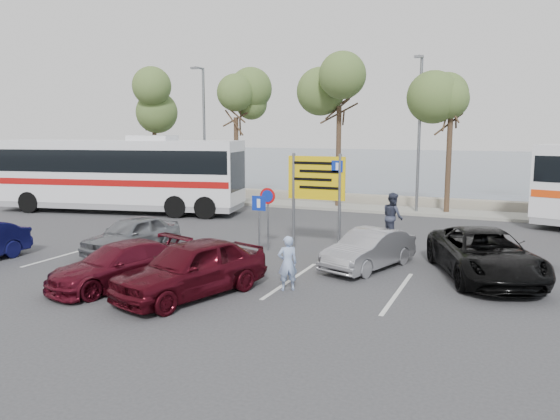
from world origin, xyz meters
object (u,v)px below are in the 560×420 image
at_px(car_silver_b, 369,249).
at_px(pedestrian_near, 287,263).
at_px(street_lamp_left, 203,127).
at_px(direction_sign, 316,185).
at_px(suv_black, 485,254).
at_px(car_silver_a, 132,235).
at_px(car_red, 191,268).
at_px(street_lamp_right, 419,127).
at_px(coach_bus_left, 120,177).
at_px(car_maroon, 120,265).
at_px(pedestrian_far, 393,217).

xyz_separation_m(car_silver_b, pedestrian_near, (-1.50, -3.28, 0.15)).
xyz_separation_m(street_lamp_left, direction_sign, (11.00, -10.32, -2.17)).
distance_m(suv_black, car_silver_b, 3.51).
xyz_separation_m(car_silver_a, suv_black, (12.00, 1.42, 0.07)).
bearing_deg(car_silver_b, suv_black, 22.23).
bearing_deg(street_lamp_left, car_red, -60.07).
xyz_separation_m(street_lamp_left, street_lamp_right, (13.00, 0.00, 0.00)).
distance_m(street_lamp_right, direction_sign, 10.73).
bearing_deg(car_red, pedestrian_near, 52.67).
bearing_deg(car_silver_a, suv_black, 14.88).
height_order(coach_bus_left, car_silver_b, coach_bus_left).
bearing_deg(pedestrian_near, street_lamp_right, -129.39).
xyz_separation_m(car_maroon, suv_black, (9.60, 5.00, 0.12)).
xyz_separation_m(direction_sign, suv_black, (6.00, -1.70, -1.69)).
height_order(coach_bus_left, pedestrian_near, coach_bus_left).
relative_size(direction_sign, car_maroon, 0.85).
distance_m(street_lamp_right, car_silver_a, 16.12).
relative_size(street_lamp_right, car_red, 1.77).
height_order(pedestrian_near, pedestrian_far, pedestrian_far).
height_order(coach_bus_left, car_maroon, coach_bus_left).
height_order(suv_black, pedestrian_far, pedestrian_far).
bearing_deg(street_lamp_left, pedestrian_near, -52.29).
xyz_separation_m(car_red, suv_black, (7.20, 5.00, -0.03)).
height_order(street_lamp_right, coach_bus_left, street_lamp_right).
xyz_separation_m(direction_sign, car_silver_a, (-6.00, -3.11, -1.76)).
relative_size(direction_sign, car_silver_b, 0.94).
bearing_deg(car_silver_a, car_silver_b, 16.14).
relative_size(pedestrian_near, pedestrian_far, 0.80).
distance_m(car_silver_a, car_red, 5.99).
bearing_deg(pedestrian_far, street_lamp_left, 25.06).
distance_m(car_maroon, pedestrian_near, 4.84).
xyz_separation_m(coach_bus_left, car_red, (11.75, -11.43, -1.16)).
distance_m(direction_sign, car_silver_a, 6.99).
distance_m(street_lamp_right, suv_black, 13.24).
bearing_deg(direction_sign, car_maroon, -118.29).
bearing_deg(coach_bus_left, car_silver_b, -23.30).
xyz_separation_m(street_lamp_right, pedestrian_near, (-1.00, -15.52, -3.82)).
height_order(street_lamp_right, car_maroon, street_lamp_right).
xyz_separation_m(coach_bus_left, car_silver_a, (6.95, -7.85, -1.26)).
relative_size(street_lamp_right, pedestrian_near, 5.16).
bearing_deg(coach_bus_left, car_silver_a, -48.46).
bearing_deg(suv_black, street_lamp_left, 123.67).
bearing_deg(car_maroon, coach_bus_left, 148.20).
xyz_separation_m(street_lamp_left, car_maroon, (7.40, -17.02, -3.98)).
bearing_deg(car_maroon, street_lamp_left, 132.41).
xyz_separation_m(coach_bus_left, pedestrian_far, (15.22, -1.84, -0.95)).
bearing_deg(coach_bus_left, direction_sign, -20.08).
height_order(street_lamp_left, suv_black, street_lamp_left).
height_order(car_maroon, pedestrian_near, pedestrian_near).
relative_size(street_lamp_left, car_silver_b, 2.09).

